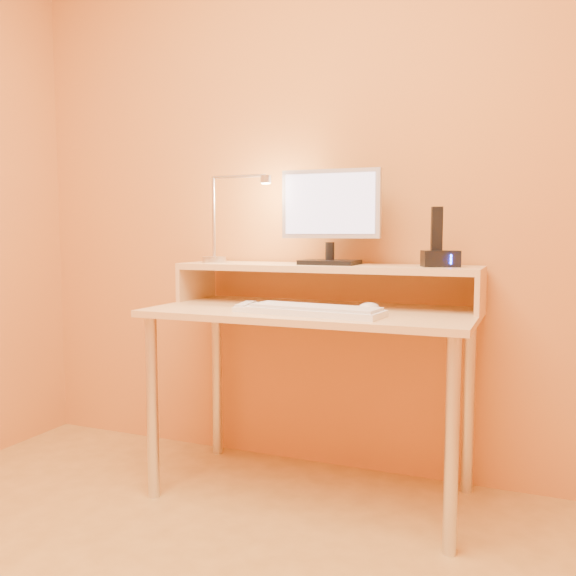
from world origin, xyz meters
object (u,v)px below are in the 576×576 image
at_px(monitor_panel, 331,204).
at_px(remote_control, 246,307).
at_px(phone_dock, 440,259).
at_px(lamp_base, 214,260).
at_px(mouse, 368,308).
at_px(keyboard, 315,312).

height_order(monitor_panel, remote_control, monitor_panel).
bearing_deg(phone_dock, monitor_panel, 159.07).
relative_size(lamp_base, remote_control, 0.54).
bearing_deg(lamp_base, remote_control, -41.10).
distance_m(lamp_base, mouse, 0.75).
bearing_deg(mouse, lamp_base, 174.83).
bearing_deg(phone_dock, remote_control, -178.87).
distance_m(monitor_panel, mouse, 0.49).
bearing_deg(keyboard, mouse, 34.74).
height_order(monitor_panel, phone_dock, monitor_panel).
height_order(phone_dock, mouse, phone_dock).
xyz_separation_m(monitor_panel, mouse, (0.21, -0.22, -0.38)).
xyz_separation_m(keyboard, mouse, (0.17, 0.09, 0.01)).
xyz_separation_m(lamp_base, keyboard, (0.55, -0.27, -0.16)).
relative_size(keyboard, mouse, 4.06).
bearing_deg(monitor_panel, mouse, -48.93).
distance_m(monitor_panel, remote_control, 0.53).
relative_size(monitor_panel, phone_dock, 3.04).
xyz_separation_m(lamp_base, phone_dock, (0.93, 0.03, 0.02)).
bearing_deg(monitor_panel, keyboard, -84.48).
xyz_separation_m(monitor_panel, keyboard, (0.05, -0.31, -0.39)).
bearing_deg(monitor_panel, lamp_base, -178.53).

